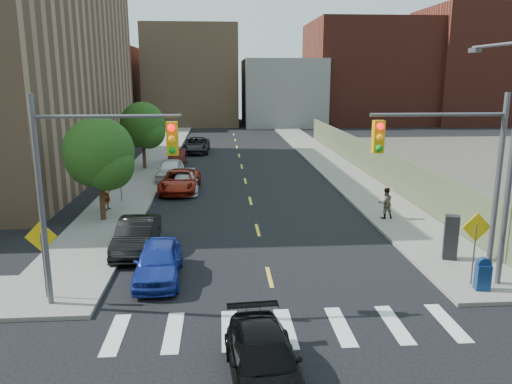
{
  "coord_description": "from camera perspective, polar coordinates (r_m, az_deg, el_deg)",
  "views": [
    {
      "loc": [
        -1.8,
        -9.77,
        7.51
      ],
      "look_at": [
        -0.1,
        13.83,
        2.0
      ],
      "focal_mm": 35.0,
      "sensor_mm": 36.0,
      "label": 1
    }
  ],
  "objects": [
    {
      "name": "payphone",
      "position": [
        21.98,
        21.38,
        -4.85
      ],
      "size": [
        0.67,
        0.61,
        1.85
      ],
      "primitive_type": "cube",
      "rotation": [
        0.0,
        0.0,
        -0.36
      ],
      "color": "black",
      "rests_on": "sidewalk_ne"
    },
    {
      "name": "fence_north",
      "position": [
        39.95,
        12.53,
        3.79
      ],
      "size": [
        0.12,
        44.0,
        2.5
      ],
      "primitive_type": "cube",
      "color": "#596245",
      "rests_on": "ground"
    },
    {
      "name": "bg_bldg_midwest",
      "position": [
        81.88,
        -7.26,
        13.01
      ],
      "size": [
        14.0,
        16.0,
        15.0
      ],
      "primitive_type": "cube",
      "color": "#8C6B4C",
      "rests_on": "ground"
    },
    {
      "name": "signal_nw",
      "position": [
        16.58,
        -18.68,
        2.05
      ],
      "size": [
        4.59,
        0.3,
        7.0
      ],
      "color": "#59595E",
      "rests_on": "ground"
    },
    {
      "name": "pedestrian_west",
      "position": [
        29.25,
        -16.72,
        -0.23
      ],
      "size": [
        0.57,
        0.73,
        1.78
      ],
      "primitive_type": "imported",
      "rotation": [
        0.0,
        0.0,
        1.32
      ],
      "color": "gray",
      "rests_on": "sidewalk_nw"
    },
    {
      "name": "bg_bldg_fareast",
      "position": [
        89.16,
        23.01,
        13.07
      ],
      "size": [
        14.0,
        16.0,
        18.0
      ],
      "primitive_type": "cube",
      "color": "#592319",
      "rests_on": "ground"
    },
    {
      "name": "sidewalk_ne",
      "position": [
        52.68,
        6.38,
        4.92
      ],
      "size": [
        3.5,
        73.0,
        0.15
      ],
      "primitive_type": "cube",
      "color": "gray",
      "rests_on": "ground"
    },
    {
      "name": "parked_car_black",
      "position": [
        22.41,
        -13.48,
        -4.88
      ],
      "size": [
        1.65,
        4.47,
        1.46
      ],
      "primitive_type": "imported",
      "rotation": [
        0.0,
        0.0,
        -0.02
      ],
      "color": "black",
      "rests_on": "ground"
    },
    {
      "name": "warn_sign_ne",
      "position": [
        19.39,
        23.81,
        -4.57
      ],
      "size": [
        1.06,
        0.06,
        2.83
      ],
      "color": "#59595E",
      "rests_on": "ground"
    },
    {
      "name": "mailbox",
      "position": [
        19.45,
        24.51,
        -8.54
      ],
      "size": [
        0.53,
        0.43,
        1.19
      ],
      "rotation": [
        0.0,
        0.0,
        -0.11
      ],
      "color": "navy",
      "rests_on": "sidewalk_ne"
    },
    {
      "name": "tree_west_near",
      "position": [
        26.85,
        -17.48,
        3.87
      ],
      "size": [
        3.66,
        3.64,
        5.52
      ],
      "color": "#332114",
      "rests_on": "ground"
    },
    {
      "name": "streetlight_ne",
      "position": [
        19.57,
        26.74,
        4.99
      ],
      "size": [
        0.25,
        3.7,
        9.0
      ],
      "color": "#59595E",
      "rests_on": "ground"
    },
    {
      "name": "bg_bldg_west",
      "position": [
        82.3,
        -18.72,
        11.39
      ],
      "size": [
        14.0,
        18.0,
        12.0
      ],
      "primitive_type": "cube",
      "color": "#592319",
      "rests_on": "ground"
    },
    {
      "name": "signal_ne",
      "position": [
        17.84,
        21.84,
        2.54
      ],
      "size": [
        4.59,
        0.3,
        7.0
      ],
      "color": "#59595E",
      "rests_on": "ground"
    },
    {
      "name": "smokestack",
      "position": [
        91.23,
        25.63,
        15.96
      ],
      "size": [
        1.8,
        1.8,
        28.0
      ],
      "primitive_type": "cylinder",
      "color": "#8C6B4C",
      "rests_on": "ground"
    },
    {
      "name": "parked_car_maroon",
      "position": [
        43.77,
        -8.95,
        3.96
      ],
      "size": [
        1.47,
        4.07,
        1.34
      ],
      "primitive_type": "imported",
      "rotation": [
        0.0,
        0.0,
        0.01
      ],
      "color": "#3D110C",
      "rests_on": "ground"
    },
    {
      "name": "warn_sign_midwest",
      "position": [
        30.86,
        -15.28,
        2.35
      ],
      "size": [
        1.06,
        0.06,
        2.83
      ],
      "color": "#59595E",
      "rests_on": "ground"
    },
    {
      "name": "parked_car_blue",
      "position": [
        19.29,
        -11.1,
        -7.78
      ],
      "size": [
        1.78,
        4.21,
        1.42
      ],
      "primitive_type": "imported",
      "rotation": [
        0.0,
        0.0,
        0.02
      ],
      "color": "#1C319A",
      "rests_on": "ground"
    },
    {
      "name": "parked_car_white",
      "position": [
        37.26,
        -9.77,
        2.51
      ],
      "size": [
        1.93,
        4.59,
        1.55
      ],
      "primitive_type": "imported",
      "rotation": [
        0.0,
        0.0,
        -0.02
      ],
      "color": "silver",
      "rests_on": "ground"
    },
    {
      "name": "parked_car_red",
      "position": [
        33.44,
        -8.69,
        1.25
      ],
      "size": [
        2.66,
        5.3,
        1.44
      ],
      "primitive_type": "imported",
      "rotation": [
        0.0,
        0.0,
        -0.05
      ],
      "color": "maroon",
      "rests_on": "ground"
    },
    {
      "name": "pedestrian_east",
      "position": [
        27.18,
        14.58,
        -1.23
      ],
      "size": [
        0.86,
        0.7,
        1.65
      ],
      "primitive_type": "imported",
      "rotation": [
        0.0,
        0.0,
        3.24
      ],
      "color": "gray",
      "rests_on": "sidewalk_ne"
    },
    {
      "name": "bg_bldg_east",
      "position": [
        85.16,
        12.43,
        13.15
      ],
      "size": [
        18.0,
        18.0,
        16.0
      ],
      "primitive_type": "cube",
      "color": "#592319",
      "rests_on": "ground"
    },
    {
      "name": "black_sedan",
      "position": [
        13.07,
        0.89,
        -18.7
      ],
      "size": [
        2.05,
        4.42,
        1.25
      ],
      "primitive_type": "imported",
      "rotation": [
        0.0,
        0.0,
        0.07
      ],
      "color": "black",
      "rests_on": "ground"
    },
    {
      "name": "parked_car_grey",
      "position": [
        50.51,
        -6.85,
        5.34
      ],
      "size": [
        2.67,
        5.54,
        1.52
      ],
      "primitive_type": "imported",
      "rotation": [
        0.0,
        0.0,
        -0.03
      ],
      "color": "black",
      "rests_on": "ground"
    },
    {
      "name": "bg_bldg_center",
      "position": [
        80.41,
        2.93,
        11.31
      ],
      "size": [
        12.0,
        16.0,
        10.0
      ],
      "primitive_type": "cube",
      "color": "gray",
      "rests_on": "ground"
    },
    {
      "name": "parked_car_silver",
      "position": [
        33.42,
        -8.16,
        1.1
      ],
      "size": [
        2.02,
        4.46,
        1.27
      ],
      "primitive_type": "imported",
      "rotation": [
        0.0,
        0.0,
        0.06
      ],
      "color": "#B4B8BC",
      "rests_on": "ground"
    },
    {
      "name": "warn_sign_nw",
      "position": [
        18.2,
        -23.28,
        -5.64
      ],
      "size": [
        1.06,
        0.06,
        2.83
      ],
      "color": "#59595E",
      "rests_on": "ground"
    },
    {
      "name": "tree_west_far",
      "position": [
        41.48,
        -12.82,
        7.21
      ],
      "size": [
        3.66,
        3.64,
        5.52
      ],
      "color": "#332114",
      "rests_on": "ground"
    },
    {
      "name": "sidewalk_nw",
      "position": [
        52.14,
        -10.68,
        4.69
      ],
      "size": [
        3.5,
        73.0,
        0.15
      ],
      "primitive_type": "cube",
      "color": "gray",
      "rests_on": "ground"
    }
  ]
}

